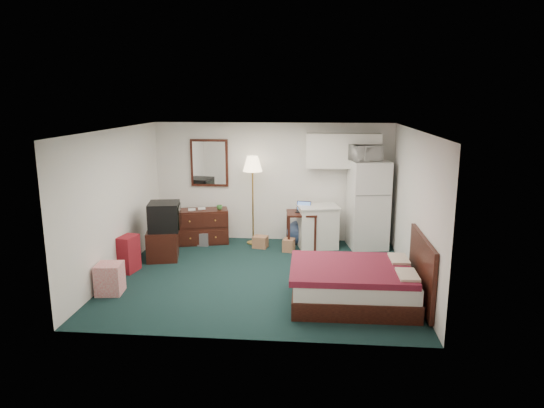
# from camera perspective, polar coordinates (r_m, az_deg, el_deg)

# --- Properties ---
(floor) EXTENTS (5.00, 4.50, 0.01)m
(floor) POSITION_cam_1_polar(r_m,az_deg,el_deg) (8.44, -1.25, -8.46)
(floor) COLOR black
(floor) RESTS_ON ground
(ceiling) EXTENTS (5.00, 4.50, 0.01)m
(ceiling) POSITION_cam_1_polar(r_m,az_deg,el_deg) (7.90, -1.33, 8.74)
(ceiling) COLOR white
(ceiling) RESTS_ON walls
(walls) EXTENTS (5.01, 4.51, 2.50)m
(walls) POSITION_cam_1_polar(r_m,az_deg,el_deg) (8.08, -1.29, -0.14)
(walls) COLOR white
(walls) RESTS_ON floor
(mirror) EXTENTS (0.80, 0.06, 1.00)m
(mirror) POSITION_cam_1_polar(r_m,az_deg,el_deg) (10.39, -7.38, 4.82)
(mirror) COLOR white
(mirror) RESTS_ON walls
(upper_cabinets) EXTENTS (1.50, 0.35, 0.70)m
(upper_cabinets) POSITION_cam_1_polar(r_m,az_deg,el_deg) (9.98, 8.39, 6.22)
(upper_cabinets) COLOR white
(upper_cabinets) RESTS_ON walls
(headboard) EXTENTS (0.06, 1.56, 1.00)m
(headboard) POSITION_cam_1_polar(r_m,az_deg,el_deg) (7.44, 17.19, -7.44)
(headboard) COLOR black
(headboard) RESTS_ON walls
(dresser) EXTENTS (1.14, 0.73, 0.72)m
(dresser) POSITION_cam_1_polar(r_m,az_deg,el_deg) (10.29, -8.17, -2.61)
(dresser) COLOR black
(dresser) RESTS_ON floor
(floor_lamp) EXTENTS (0.45, 0.45, 1.84)m
(floor_lamp) POSITION_cam_1_polar(r_m,az_deg,el_deg) (10.03, -2.27, 0.42)
(floor_lamp) COLOR gold
(floor_lamp) RESTS_ON floor
(desk) EXTENTS (0.64, 0.64, 0.74)m
(desk) POSITION_cam_1_polar(r_m,az_deg,el_deg) (9.89, 3.44, -3.06)
(desk) COLOR black
(desk) RESTS_ON floor
(exercise_ball) EXTENTS (0.60, 0.60, 0.50)m
(exercise_ball) POSITION_cam_1_polar(r_m,az_deg,el_deg) (10.18, 3.13, -3.32)
(exercise_ball) COLOR navy
(exercise_ball) RESTS_ON floor
(kitchen_counter) EXTENTS (0.87, 0.73, 0.83)m
(kitchen_counter) POSITION_cam_1_polar(r_m,az_deg,el_deg) (9.94, 5.37, -2.73)
(kitchen_counter) COLOR white
(kitchen_counter) RESTS_ON floor
(fridge) EXTENTS (0.84, 0.84, 1.77)m
(fridge) POSITION_cam_1_polar(r_m,az_deg,el_deg) (10.00, 11.23, -0.05)
(fridge) COLOR silver
(fridge) RESTS_ON floor
(bed) EXTENTS (1.80, 1.41, 0.57)m
(bed) POSITION_cam_1_polar(r_m,az_deg,el_deg) (7.39, 9.51, -9.37)
(bed) COLOR maroon
(bed) RESTS_ON floor
(tv_stand) EXTENTS (0.68, 0.72, 0.56)m
(tv_stand) POSITION_cam_1_polar(r_m,az_deg,el_deg) (9.43, -12.74, -4.69)
(tv_stand) COLOR black
(tv_stand) RESTS_ON floor
(suitcase) EXTENTS (0.32, 0.44, 0.64)m
(suitcase) POSITION_cam_1_polar(r_m,az_deg,el_deg) (8.91, -16.52, -5.64)
(suitcase) COLOR maroon
(suitcase) RESTS_ON floor
(retail_box) EXTENTS (0.42, 0.42, 0.48)m
(retail_box) POSITION_cam_1_polar(r_m,az_deg,el_deg) (8.06, -18.54, -8.32)
(retail_box) COLOR silver
(retail_box) RESTS_ON floor
(file_bin) EXTENTS (0.40, 0.31, 0.27)m
(file_bin) POSITION_cam_1_polar(r_m,az_deg,el_deg) (10.24, -8.41, -4.00)
(file_bin) COLOR slate
(file_bin) RESTS_ON floor
(cardboard_box_a) EXTENTS (0.32, 0.29, 0.24)m
(cardboard_box_a) POSITION_cam_1_polar(r_m,az_deg,el_deg) (9.93, -1.38, -4.47)
(cardboard_box_a) COLOR #8F6446
(cardboard_box_a) RESTS_ON floor
(cardboard_box_b) EXTENTS (0.25, 0.28, 0.25)m
(cardboard_box_b) POSITION_cam_1_polar(r_m,az_deg,el_deg) (9.71, 1.97, -4.85)
(cardboard_box_b) COLOR #8F6446
(cardboard_box_b) RESTS_ON floor
(laptop) EXTENTS (0.32, 0.28, 0.20)m
(laptop) POSITION_cam_1_polar(r_m,az_deg,el_deg) (9.79, 3.68, -0.39)
(laptop) COLOR black
(laptop) RESTS_ON desk
(crt_tv) EXTENTS (0.68, 0.71, 0.53)m
(crt_tv) POSITION_cam_1_polar(r_m,az_deg,el_deg) (9.31, -12.58, -1.43)
(crt_tv) COLOR black
(crt_tv) RESTS_ON tv_stand
(microwave) EXTENTS (0.67, 0.55, 0.40)m
(microwave) POSITION_cam_1_polar(r_m,az_deg,el_deg) (9.81, 10.95, 6.15)
(microwave) COLOR silver
(microwave) RESTS_ON fridge
(book_a) EXTENTS (0.15, 0.06, 0.20)m
(book_a) POSITION_cam_1_polar(r_m,az_deg,el_deg) (10.17, -9.85, -0.15)
(book_a) COLOR #8F6446
(book_a) RESTS_ON dresser
(book_b) EXTENTS (0.15, 0.06, 0.20)m
(book_b) POSITION_cam_1_polar(r_m,az_deg,el_deg) (10.22, -8.70, -0.06)
(book_b) COLOR #8F6446
(book_b) RESTS_ON dresser
(mug) EXTENTS (0.12, 0.10, 0.12)m
(mug) POSITION_cam_1_polar(r_m,az_deg,el_deg) (10.12, -6.19, -0.33)
(mug) COLOR #397833
(mug) RESTS_ON dresser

